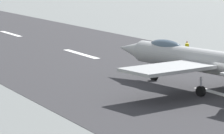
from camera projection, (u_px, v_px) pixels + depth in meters
name	position (u px, v px, depth m)	size (l,w,h in m)	color
fighter_jet	(200.00, 59.00, 47.66)	(18.17, 15.01, 5.55)	#939595
crew_person	(187.00, 49.00, 65.58)	(0.68, 0.39, 1.64)	#1E2338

